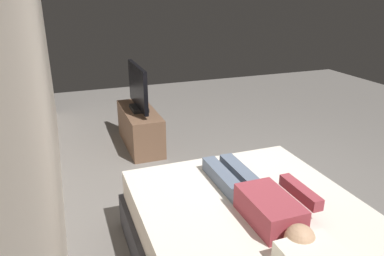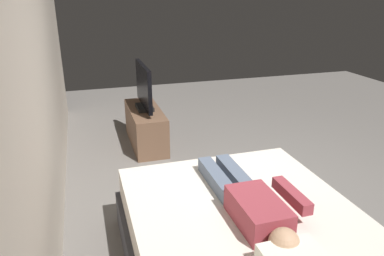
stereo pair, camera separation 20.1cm
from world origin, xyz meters
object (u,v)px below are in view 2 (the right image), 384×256
at_px(bed, 247,248).
at_px(tv_stand, 146,127).
at_px(remote, 291,191).
at_px(person, 251,202).
at_px(tv, 144,88).

xyz_separation_m(bed, tv_stand, (2.66, 0.24, -0.01)).
relative_size(bed, tv_stand, 1.78).
bearing_deg(remote, bed, 112.78).
xyz_separation_m(person, tv, (2.63, 0.27, 0.16)).
relative_size(person, tv_stand, 1.15).
relative_size(remote, tv, 0.17).
distance_m(person, tv, 2.65).
xyz_separation_m(bed, person, (0.03, -0.02, 0.36)).
relative_size(tv_stand, tv, 1.25).
height_order(bed, person, person).
bearing_deg(remote, tv, 15.19).
xyz_separation_m(bed, tv, (2.66, 0.24, 0.52)).
bearing_deg(tv, remote, -164.81).
bearing_deg(tv_stand, tv, -90.00).
bearing_deg(bed, remote, -67.22).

